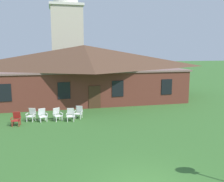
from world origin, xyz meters
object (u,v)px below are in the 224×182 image
at_px(lawn_chair_by_porch, 16,118).
at_px(lawn_chair_near_door, 31,114).
at_px(lawn_chair_middle, 57,114).
at_px(lawn_chair_left_end, 42,115).
at_px(lawn_chair_far_side, 79,112).
at_px(lawn_chair_right_end, 71,114).

height_order(lawn_chair_by_porch, lawn_chair_near_door, same).
bearing_deg(lawn_chair_middle, lawn_chair_left_end, 177.03).
xyz_separation_m(lawn_chair_middle, lawn_chair_far_side, (1.67, 0.28, 0.00)).
relative_size(lawn_chair_left_end, lawn_chair_far_side, 1.00).
xyz_separation_m(lawn_chair_near_door, lawn_chair_right_end, (2.88, -0.66, 0.00)).
xyz_separation_m(lawn_chair_by_porch, lawn_chair_right_end, (3.84, 0.27, 0.00)).
xyz_separation_m(lawn_chair_left_end, lawn_chair_far_side, (2.76, 0.22, 0.00)).
bearing_deg(lawn_chair_middle, lawn_chair_by_porch, -168.13).
relative_size(lawn_chair_near_door, lawn_chair_middle, 1.00).
distance_m(lawn_chair_by_porch, lawn_chair_near_door, 1.34).
relative_size(lawn_chair_by_porch, lawn_chair_far_side, 1.00).
relative_size(lawn_chair_middle, lawn_chair_right_end, 1.00).
xyz_separation_m(lawn_chair_middle, lawn_chair_right_end, (0.98, -0.33, 0.00)).
bearing_deg(lawn_chair_far_side, lawn_chair_by_porch, -169.00).
bearing_deg(lawn_chair_right_end, lawn_chair_left_end, 169.47).
distance_m(lawn_chair_left_end, lawn_chair_right_end, 2.11).
bearing_deg(lawn_chair_left_end, lawn_chair_near_door, 161.13).
relative_size(lawn_chair_left_end, lawn_chair_middle, 1.00).
height_order(lawn_chair_left_end, lawn_chair_middle, same).
height_order(lawn_chair_middle, lawn_chair_right_end, same).
bearing_deg(lawn_chair_near_door, lawn_chair_middle, -9.94).
bearing_deg(lawn_chair_right_end, lawn_chair_by_porch, -175.96).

